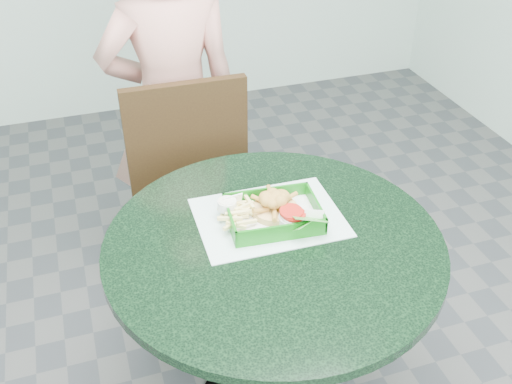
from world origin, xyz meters
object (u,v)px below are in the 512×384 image
object	(u,v)px
cafe_table	(273,289)
food_basket	(273,223)
dining_chair	(197,192)
diner_person	(174,108)
sauce_ramekin	(227,212)
crab_sandwich	(274,209)

from	to	relation	value
cafe_table	food_basket	size ratio (longest dim) A/B	3.63
dining_chair	diner_person	xyz separation A→B (m)	(-0.02, 0.27, 0.23)
dining_chair	sauce_ramekin	xyz separation A→B (m)	(-0.02, -0.50, 0.27)
food_basket	dining_chair	bearing A→B (deg)	100.78
food_basket	crab_sandwich	xyz separation A→B (m)	(0.01, 0.02, 0.03)
diner_person	crab_sandwich	bearing A→B (deg)	98.14
cafe_table	crab_sandwich	distance (m)	0.24
food_basket	diner_person	bearing A→B (deg)	98.35
cafe_table	food_basket	distance (m)	0.20
diner_person	cafe_table	bearing A→B (deg)	94.97
food_basket	crab_sandwich	world-z (taller)	crab_sandwich
diner_person	sauce_ramekin	bearing A→B (deg)	88.66
dining_chair	diner_person	size ratio (longest dim) A/B	0.61
diner_person	sauce_ramekin	xyz separation A→B (m)	(-0.00, -0.78, 0.04)
sauce_ramekin	food_basket	bearing A→B (deg)	-21.24
dining_chair	food_basket	distance (m)	0.61
crab_sandwich	sauce_ramekin	size ratio (longest dim) A/B	2.44
food_basket	sauce_ramekin	bearing A→B (deg)	158.76
food_basket	sauce_ramekin	xyz separation A→B (m)	(-0.13, 0.05, 0.03)
diner_person	crab_sandwich	world-z (taller)	diner_person
crab_sandwich	cafe_table	bearing A→B (deg)	-109.58
crab_sandwich	sauce_ramekin	world-z (taller)	crab_sandwich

